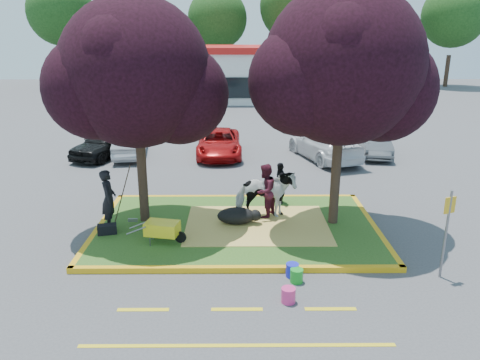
{
  "coord_description": "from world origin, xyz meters",
  "views": [
    {
      "loc": [
        0.01,
        -12.84,
        5.68
      ],
      "look_at": [
        0.1,
        0.5,
        1.39
      ],
      "focal_mm": 35.0,
      "sensor_mm": 36.0,
      "label": 1
    }
  ],
  "objects_px": {
    "handler": "(109,199)",
    "bucket_pink": "(288,295)",
    "sign_post": "(447,226)",
    "wheelbarrow": "(163,229)",
    "calf": "(237,216)",
    "cow": "(265,194)",
    "car_silver": "(130,144)",
    "bucket_blue": "(292,270)",
    "car_black": "(105,143)",
    "bucket_green": "(297,276)"
  },
  "relations": [
    {
      "from": "cow",
      "to": "handler",
      "type": "xyz_separation_m",
      "value": [
        -4.57,
        -0.7,
        0.12
      ]
    },
    {
      "from": "sign_post",
      "to": "car_silver",
      "type": "relative_size",
      "value": 0.61
    },
    {
      "from": "calf",
      "to": "wheelbarrow",
      "type": "height_order",
      "value": "wheelbarrow"
    },
    {
      "from": "car_black",
      "to": "wheelbarrow",
      "type": "bearing_deg",
      "value": -45.15
    },
    {
      "from": "wheelbarrow",
      "to": "sign_post",
      "type": "xyz_separation_m",
      "value": [
        6.91,
        -1.64,
        0.77
      ]
    },
    {
      "from": "wheelbarrow",
      "to": "car_silver",
      "type": "bearing_deg",
      "value": 119.08
    },
    {
      "from": "sign_post",
      "to": "bucket_blue",
      "type": "bearing_deg",
      "value": 156.78
    },
    {
      "from": "cow",
      "to": "bucket_pink",
      "type": "bearing_deg",
      "value": -178.68
    },
    {
      "from": "wheelbarrow",
      "to": "bucket_blue",
      "type": "relative_size",
      "value": 4.78
    },
    {
      "from": "bucket_blue",
      "to": "car_black",
      "type": "xyz_separation_m",
      "value": [
        -7.48,
        11.3,
        0.5
      ]
    },
    {
      "from": "bucket_blue",
      "to": "bucket_pink",
      "type": "bearing_deg",
      "value": -100.75
    },
    {
      "from": "bucket_green",
      "to": "car_silver",
      "type": "bearing_deg",
      "value": 118.97
    },
    {
      "from": "bucket_pink",
      "to": "bucket_blue",
      "type": "bearing_deg",
      "value": 79.25
    },
    {
      "from": "wheelbarrow",
      "to": "sign_post",
      "type": "relative_size",
      "value": 0.73
    },
    {
      "from": "cow",
      "to": "car_silver",
      "type": "height_order",
      "value": "cow"
    },
    {
      "from": "cow",
      "to": "car_silver",
      "type": "bearing_deg",
      "value": 34.46
    },
    {
      "from": "calf",
      "to": "bucket_green",
      "type": "height_order",
      "value": "calf"
    },
    {
      "from": "cow",
      "to": "bucket_pink",
      "type": "height_order",
      "value": "cow"
    },
    {
      "from": "sign_post",
      "to": "bucket_green",
      "type": "height_order",
      "value": "sign_post"
    },
    {
      "from": "car_silver",
      "to": "sign_post",
      "type": "bearing_deg",
      "value": 125.1
    },
    {
      "from": "wheelbarrow",
      "to": "bucket_green",
      "type": "height_order",
      "value": "wheelbarrow"
    },
    {
      "from": "cow",
      "to": "calf",
      "type": "distance_m",
      "value": 1.11
    },
    {
      "from": "calf",
      "to": "bucket_green",
      "type": "relative_size",
      "value": 3.5
    },
    {
      "from": "bucket_pink",
      "to": "sign_post",
      "type": "bearing_deg",
      "value": 15.83
    },
    {
      "from": "car_black",
      "to": "bucket_pink",
      "type": "bearing_deg",
      "value": -37.89
    },
    {
      "from": "handler",
      "to": "bucket_green",
      "type": "xyz_separation_m",
      "value": [
        5.11,
        -2.91,
        -0.86
      ]
    },
    {
      "from": "cow",
      "to": "sign_post",
      "type": "height_order",
      "value": "sign_post"
    },
    {
      "from": "handler",
      "to": "bucket_pink",
      "type": "distance_m",
      "value": 6.18
    },
    {
      "from": "bucket_green",
      "to": "car_black",
      "type": "xyz_separation_m",
      "value": [
        -7.55,
        11.56,
        0.5
      ]
    },
    {
      "from": "car_silver",
      "to": "car_black",
      "type": "bearing_deg",
      "value": -5.2
    },
    {
      "from": "sign_post",
      "to": "bucket_blue",
      "type": "relative_size",
      "value": 6.59
    },
    {
      "from": "calf",
      "to": "sign_post",
      "type": "height_order",
      "value": "sign_post"
    },
    {
      "from": "handler",
      "to": "car_black",
      "type": "distance_m",
      "value": 8.99
    },
    {
      "from": "wheelbarrow",
      "to": "bucket_green",
      "type": "distance_m",
      "value": 3.91
    },
    {
      "from": "cow",
      "to": "calf",
      "type": "bearing_deg",
      "value": 115.66
    },
    {
      "from": "cow",
      "to": "wheelbarrow",
      "type": "relative_size",
      "value": 1.13
    },
    {
      "from": "cow",
      "to": "bucket_pink",
      "type": "xyz_separation_m",
      "value": [
        0.25,
        -4.47,
        -0.74
      ]
    },
    {
      "from": "wheelbarrow",
      "to": "handler",
      "type": "bearing_deg",
      "value": 159.91
    },
    {
      "from": "car_silver",
      "to": "calf",
      "type": "bearing_deg",
      "value": 114.73
    },
    {
      "from": "sign_post",
      "to": "bucket_pink",
      "type": "bearing_deg",
      "value": 173.41
    },
    {
      "from": "cow",
      "to": "car_black",
      "type": "relative_size",
      "value": 0.46
    },
    {
      "from": "bucket_green",
      "to": "cow",
      "type": "bearing_deg",
      "value": 98.49
    },
    {
      "from": "wheelbarrow",
      "to": "car_silver",
      "type": "relative_size",
      "value": 0.45
    },
    {
      "from": "handler",
      "to": "sign_post",
      "type": "bearing_deg",
      "value": -119.24
    },
    {
      "from": "calf",
      "to": "car_silver",
      "type": "xyz_separation_m",
      "value": [
        -4.99,
        8.41,
        0.19
      ]
    },
    {
      "from": "car_black",
      "to": "calf",
      "type": "bearing_deg",
      "value": -32.07
    },
    {
      "from": "calf",
      "to": "car_silver",
      "type": "bearing_deg",
      "value": 107.36
    },
    {
      "from": "wheelbarrow",
      "to": "calf",
      "type": "bearing_deg",
      "value": 44.99
    },
    {
      "from": "bucket_blue",
      "to": "cow",
      "type": "bearing_deg",
      "value": 97.93
    },
    {
      "from": "bucket_pink",
      "to": "car_silver",
      "type": "xyz_separation_m",
      "value": [
        -6.12,
        12.43,
        0.42
      ]
    }
  ]
}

